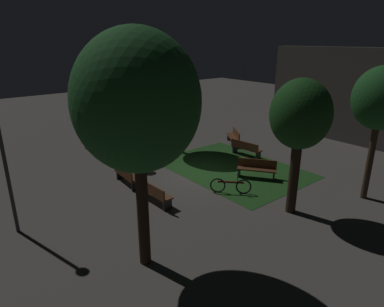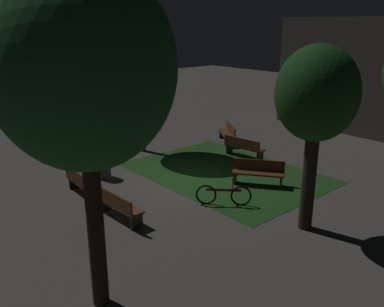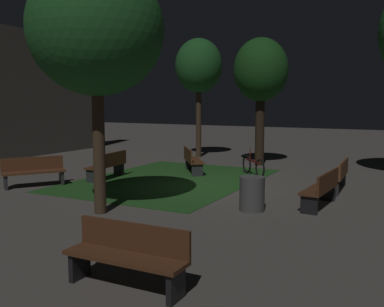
{
  "view_description": "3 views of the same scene",
  "coord_description": "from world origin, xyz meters",
  "px_view_note": "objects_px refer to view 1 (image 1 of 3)",
  "views": [
    {
      "loc": [
        11.41,
        -9.91,
        6.24
      ],
      "look_at": [
        -0.31,
        -0.44,
        1.04
      ],
      "focal_mm": 31.2,
      "sensor_mm": 36.0,
      "label": 1
    },
    {
      "loc": [
        10.71,
        -9.04,
        5.47
      ],
      "look_at": [
        -0.32,
        0.53,
        0.82
      ],
      "focal_mm": 38.48,
      "sensor_mm": 36.0,
      "label": 2
    },
    {
      "loc": [
        -11.92,
        -5.68,
        2.57
      ],
      "look_at": [
        0.32,
        0.73,
        0.92
      ],
      "focal_mm": 41.64,
      "sensor_mm": 36.0,
      "label": 3
    }
  ],
  "objects_px": {
    "bench_near_trees": "(257,168)",
    "lamp_post_path_center": "(1,143)",
    "tree_back_left": "(168,79)",
    "bench_front_left": "(126,175)",
    "trash_bin": "(141,163)",
    "tree_right_canopy": "(137,103)",
    "bench_lawn_edge": "(234,136)",
    "bench_front_right": "(153,192)",
    "bench_back_row": "(99,139)",
    "bicycle": "(231,186)",
    "tree_left_canopy": "(300,116)",
    "bench_corner": "(246,148)",
    "tree_tall_center": "(381,99)"
  },
  "relations": [
    {
      "from": "bench_corner",
      "to": "tree_tall_center",
      "type": "xyz_separation_m",
      "value": [
        6.57,
        -0.02,
        3.6
      ]
    },
    {
      "from": "bench_lawn_edge",
      "to": "tree_tall_center",
      "type": "relative_size",
      "value": 0.33
    },
    {
      "from": "tree_left_canopy",
      "to": "trash_bin",
      "type": "relative_size",
      "value": 6.2
    },
    {
      "from": "bench_lawn_edge",
      "to": "bicycle",
      "type": "distance_m",
      "value": 7.11
    },
    {
      "from": "bench_front_right",
      "to": "bench_back_row",
      "type": "height_order",
      "value": "same"
    },
    {
      "from": "tree_tall_center",
      "to": "bicycle",
      "type": "distance_m",
      "value": 6.64
    },
    {
      "from": "bench_front_right",
      "to": "bench_near_trees",
      "type": "relative_size",
      "value": 1.05
    },
    {
      "from": "bench_front_left",
      "to": "bench_front_right",
      "type": "distance_m",
      "value": 2.25
    },
    {
      "from": "bench_back_row",
      "to": "lamp_post_path_center",
      "type": "xyz_separation_m",
      "value": [
        7.07,
        -6.16,
        2.69
      ]
    },
    {
      "from": "tree_left_canopy",
      "to": "lamp_post_path_center",
      "type": "distance_m",
      "value": 9.81
    },
    {
      "from": "tree_tall_center",
      "to": "bicycle",
      "type": "relative_size",
      "value": 4.12
    },
    {
      "from": "tree_right_canopy",
      "to": "tree_left_canopy",
      "type": "distance_m",
      "value": 6.05
    },
    {
      "from": "bicycle",
      "to": "bench_near_trees",
      "type": "bearing_deg",
      "value": 101.15
    },
    {
      "from": "tree_right_canopy",
      "to": "lamp_post_path_center",
      "type": "xyz_separation_m",
      "value": [
        -4.14,
        -2.53,
        -1.55
      ]
    },
    {
      "from": "bench_near_trees",
      "to": "tree_left_canopy",
      "type": "distance_m",
      "value": 4.62
    },
    {
      "from": "tree_left_canopy",
      "to": "tree_back_left",
      "type": "relative_size",
      "value": 0.9
    },
    {
      "from": "bench_back_row",
      "to": "bicycle",
      "type": "xyz_separation_m",
      "value": [
        9.51,
        1.62,
        -0.14
      ]
    },
    {
      "from": "tree_right_canopy",
      "to": "tree_back_left",
      "type": "xyz_separation_m",
      "value": [
        -8.15,
        6.61,
        -0.61
      ]
    },
    {
      "from": "bench_near_trees",
      "to": "tree_left_canopy",
      "type": "relative_size",
      "value": 0.35
    },
    {
      "from": "bench_front_left",
      "to": "trash_bin",
      "type": "xyz_separation_m",
      "value": [
        -1.09,
        1.39,
        -0.08
      ]
    },
    {
      "from": "bench_front_left",
      "to": "bicycle",
      "type": "relative_size",
      "value": 1.41
    },
    {
      "from": "bench_front_left",
      "to": "bench_lawn_edge",
      "type": "bearing_deg",
      "value": 99.16
    },
    {
      "from": "trash_bin",
      "to": "bicycle",
      "type": "xyz_separation_m",
      "value": [
        4.63,
        1.64,
        -0.06
      ]
    },
    {
      "from": "tree_back_left",
      "to": "bench_front_left",
      "type": "bearing_deg",
      "value": -56.53
    },
    {
      "from": "bench_front_left",
      "to": "bench_corner",
      "type": "bearing_deg",
      "value": 84.11
    },
    {
      "from": "trash_bin",
      "to": "bench_back_row",
      "type": "bearing_deg",
      "value": 179.66
    },
    {
      "from": "bench_front_left",
      "to": "tree_left_canopy",
      "type": "relative_size",
      "value": 0.36
    },
    {
      "from": "bench_front_left",
      "to": "tree_right_canopy",
      "type": "bearing_deg",
      "value": -22.9
    },
    {
      "from": "bench_front_left",
      "to": "bench_corner",
      "type": "distance_m",
      "value": 7.08
    },
    {
      "from": "bench_front_left",
      "to": "bench_near_trees",
      "type": "xyz_separation_m",
      "value": [
        3.12,
        5.19,
        0.0
      ]
    },
    {
      "from": "tree_back_left",
      "to": "tree_left_canopy",
      "type": "bearing_deg",
      "value": -4.49
    },
    {
      "from": "tree_right_canopy",
      "to": "bench_lawn_edge",
      "type": "bearing_deg",
      "value": 122.19
    },
    {
      "from": "bench_lawn_edge",
      "to": "tree_right_canopy",
      "type": "xyz_separation_m",
      "value": [
        6.57,
        -10.43,
        4.24
      ]
    },
    {
      "from": "lamp_post_path_center",
      "to": "trash_bin",
      "type": "xyz_separation_m",
      "value": [
        -2.18,
        6.13,
        -2.77
      ]
    },
    {
      "from": "lamp_post_path_center",
      "to": "tree_tall_center",
      "type": "bearing_deg",
      "value": 62.21
    },
    {
      "from": "tree_left_canopy",
      "to": "bench_near_trees",
      "type": "bearing_deg",
      "value": 153.29
    },
    {
      "from": "bench_corner",
      "to": "tree_left_canopy",
      "type": "height_order",
      "value": "tree_left_canopy"
    },
    {
      "from": "bench_corner",
      "to": "bench_near_trees",
      "type": "distance_m",
      "value": 3.03
    },
    {
      "from": "tree_right_canopy",
      "to": "tree_left_canopy",
      "type": "height_order",
      "value": "tree_right_canopy"
    },
    {
      "from": "bench_front_right",
      "to": "bench_corner",
      "type": "xyz_separation_m",
      "value": [
        -1.53,
        7.04,
        0.0
      ]
    },
    {
      "from": "bench_front_right",
      "to": "bench_near_trees",
      "type": "distance_m",
      "value": 5.26
    },
    {
      "from": "bench_lawn_edge",
      "to": "bench_near_trees",
      "type": "relative_size",
      "value": 1.01
    },
    {
      "from": "bench_near_trees",
      "to": "bench_lawn_edge",
      "type": "bearing_deg",
      "value": 145.7
    },
    {
      "from": "trash_bin",
      "to": "bench_front_left",
      "type": "bearing_deg",
      "value": -51.95
    },
    {
      "from": "bench_near_trees",
      "to": "lamp_post_path_center",
      "type": "xyz_separation_m",
      "value": [
        -2.02,
        -9.93,
        2.69
      ]
    },
    {
      "from": "bicycle",
      "to": "trash_bin",
      "type": "bearing_deg",
      "value": -160.44
    },
    {
      "from": "bench_corner",
      "to": "tree_back_left",
      "type": "relative_size",
      "value": 0.33
    },
    {
      "from": "bench_near_trees",
      "to": "tree_back_left",
      "type": "bearing_deg",
      "value": -172.54
    },
    {
      "from": "lamp_post_path_center",
      "to": "tree_right_canopy",
      "type": "bearing_deg",
      "value": 31.4
    },
    {
      "from": "tree_back_left",
      "to": "bicycle",
      "type": "height_order",
      "value": "tree_back_left"
    }
  ]
}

